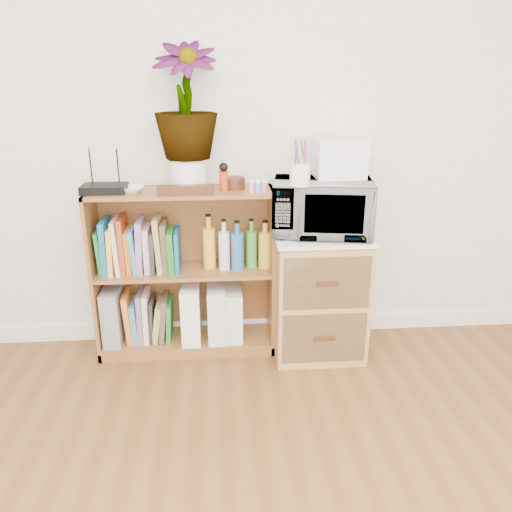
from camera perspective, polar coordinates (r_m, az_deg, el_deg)
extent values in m
cube|color=white|center=(3.16, -1.16, -8.00)|extent=(4.00, 0.02, 0.10)
cube|color=brown|center=(2.85, -8.09, -1.93)|extent=(1.00, 0.30, 0.95)
cube|color=#9E7542|center=(2.88, 7.04, -4.36)|extent=(0.50, 0.45, 0.70)
imported|color=silver|center=(2.70, 7.54, 5.54)|extent=(0.57, 0.43, 0.29)
cylinder|color=white|center=(2.52, 5.04, 9.25)|extent=(0.10, 0.10, 0.11)
cube|color=white|center=(2.76, 9.50, 10.97)|extent=(0.26, 0.22, 0.21)
cube|color=black|center=(2.75, -16.93, 7.39)|extent=(0.23, 0.16, 0.04)
imported|color=white|center=(2.71, -14.07, 7.39)|extent=(0.13, 0.13, 0.03)
cylinder|color=white|center=(2.72, -7.70, 9.25)|extent=(0.19, 0.19, 0.17)
imported|color=#336B2A|center=(2.67, -8.08, 17.14)|extent=(0.33, 0.33, 0.58)
cube|color=#381B0F|center=(2.61, -8.02, 7.48)|extent=(0.29, 0.07, 0.05)
cylinder|color=#B53016|center=(2.66, -3.70, 8.51)|extent=(0.05, 0.05, 0.11)
cylinder|color=#391C0F|center=(2.71, -2.44, 8.31)|extent=(0.11, 0.11, 0.06)
cube|color=pink|center=(2.62, 0.22, 7.78)|extent=(0.10, 0.04, 0.05)
cube|color=gray|center=(3.01, -15.95, -6.38)|extent=(0.10, 0.26, 0.33)
cube|color=white|center=(2.94, -7.42, -6.29)|extent=(0.11, 0.27, 0.34)
cube|color=silver|center=(2.94, -4.51, -6.34)|extent=(0.10, 0.26, 0.32)
cube|color=silver|center=(2.94, -2.56, -6.50)|extent=(0.09, 0.24, 0.30)
cube|color=#1F7632|center=(2.87, -17.22, 0.58)|extent=(0.03, 0.20, 0.24)
cube|color=#165E89|center=(2.85, -16.70, 1.16)|extent=(0.03, 0.20, 0.30)
cube|color=gold|center=(2.85, -16.03, 0.80)|extent=(0.04, 0.20, 0.26)
cube|color=silver|center=(2.84, -15.51, 1.19)|extent=(0.03, 0.20, 0.30)
cube|color=#A9371D|center=(2.84, -14.95, 1.27)|extent=(0.03, 0.20, 0.31)
cube|color=#BA6420|center=(2.84, -14.26, 0.61)|extent=(0.03, 0.20, 0.24)
cube|color=teal|center=(2.83, -13.66, 0.75)|extent=(0.04, 0.20, 0.25)
cube|color=#96699E|center=(2.82, -13.03, 1.20)|extent=(0.05, 0.20, 0.29)
cube|color=beige|center=(2.82, -12.27, 0.78)|extent=(0.03, 0.20, 0.25)
cube|color=#282828|center=(2.82, -11.62, 0.67)|extent=(0.03, 0.20, 0.23)
cube|color=#A38E4B|center=(2.81, -11.04, 1.40)|extent=(0.04, 0.20, 0.31)
cube|color=brown|center=(2.81, -10.35, 1.12)|extent=(0.03, 0.20, 0.28)
cube|color=#1E731F|center=(2.81, -9.60, 0.72)|extent=(0.04, 0.20, 0.23)
cube|color=#155783|center=(2.81, -8.96, 0.71)|extent=(0.02, 0.20, 0.23)
cylinder|color=gold|center=(2.79, -5.39, 1.50)|extent=(0.07, 0.07, 0.30)
cylinder|color=silver|center=(2.79, -3.68, 1.33)|extent=(0.06, 0.06, 0.28)
cylinder|color=#2569B0|center=(2.79, -2.17, 1.28)|extent=(0.07, 0.07, 0.27)
cylinder|color=green|center=(2.80, -0.51, 1.31)|extent=(0.06, 0.06, 0.27)
cylinder|color=gold|center=(2.80, 1.01, 1.30)|extent=(0.07, 0.07, 0.26)
cylinder|color=#A1AAB3|center=(2.81, 2.73, 1.73)|extent=(0.06, 0.06, 0.30)
cube|color=orange|center=(3.00, -14.28, -6.69)|extent=(0.05, 0.19, 0.29)
cube|color=teal|center=(3.01, -13.57, -7.15)|extent=(0.04, 0.19, 0.24)
cube|color=slate|center=(2.99, -12.97, -6.62)|extent=(0.03, 0.19, 0.30)
cube|color=beige|center=(2.98, -12.33, -6.65)|extent=(0.03, 0.19, 0.29)
cube|color=#272727|center=(2.99, -11.75, -6.99)|extent=(0.03, 0.19, 0.25)
cube|color=#A68C4C|center=(2.99, -11.15, -7.20)|extent=(0.07, 0.19, 0.23)
cube|color=brown|center=(2.98, -10.48, -6.89)|extent=(0.06, 0.19, 0.26)
cube|color=#1F762D|center=(2.98, -9.85, -7.13)|extent=(0.04, 0.19, 0.23)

